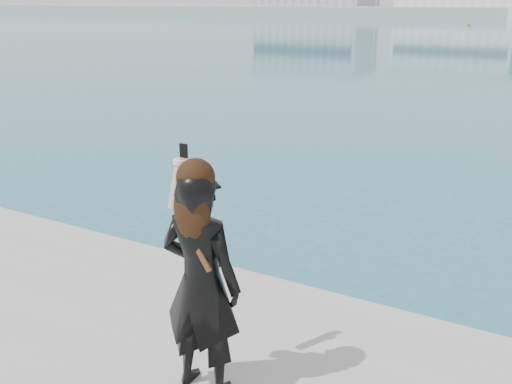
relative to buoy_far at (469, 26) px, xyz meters
The scene contains 2 objects.
buoy_far is the anchor object (origin of this frame).
woman 82.49m from the buoy_far, 81.30° to the right, with size 0.56×0.38×1.60m.
Camera 1 is at (2.61, -3.24, 3.25)m, focal length 40.00 mm.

